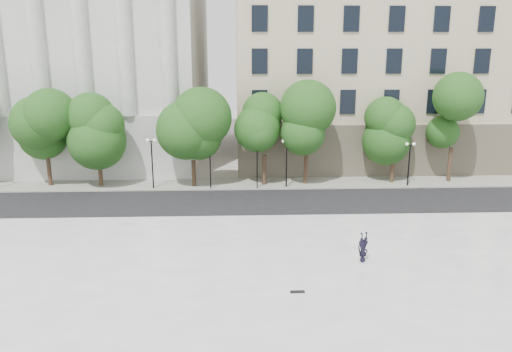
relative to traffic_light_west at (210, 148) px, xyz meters
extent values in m
plane|color=#A5A39C|center=(0.36, -22.30, -3.69)|extent=(160.00, 160.00, 0.00)
cube|color=white|center=(0.36, -19.30, -3.47)|extent=(44.00, 22.00, 0.45)
cube|color=black|center=(0.36, -4.30, -3.68)|extent=(60.00, 8.00, 0.02)
cube|color=#99978D|center=(0.36, 1.70, -3.63)|extent=(60.00, 4.00, 0.12)
cube|color=silver|center=(-16.64, 16.70, 8.81)|extent=(30.00, 26.00, 25.00)
cube|color=#C5B696|center=(20.36, 16.70, 6.81)|extent=(36.00, 26.00, 21.00)
cylinder|color=black|center=(0.00, 0.00, -1.94)|extent=(0.10, 0.10, 3.50)
imported|color=black|center=(0.00, 0.00, 0.15)|extent=(0.66, 1.77, 0.70)
cylinder|color=black|center=(3.99, 0.00, -1.94)|extent=(0.10, 0.10, 3.50)
imported|color=black|center=(3.99, 0.00, 0.15)|extent=(0.82, 1.75, 0.69)
imported|color=black|center=(9.11, -16.34, -3.01)|extent=(1.10, 1.81, 0.46)
cube|color=black|center=(5.12, -19.75, -3.21)|extent=(0.70, 0.19, 0.07)
cylinder|color=#382619|center=(-14.16, 1.62, -2.39)|extent=(0.36, 0.36, 2.61)
sphere|color=#1E4212|center=(-14.16, 1.62, 1.15)|extent=(4.58, 4.58, 4.58)
cylinder|color=#382619|center=(-9.67, 1.32, -2.38)|extent=(0.36, 0.36, 2.63)
sphere|color=#1E4212|center=(-9.67, 1.32, 1.18)|extent=(4.45, 4.45, 4.45)
cylinder|color=#382619|center=(-1.50, 0.95, -2.50)|extent=(0.36, 0.36, 2.39)
sphere|color=#1E4212|center=(-1.50, 0.95, 0.75)|extent=(4.46, 4.46, 4.46)
cylinder|color=#382619|center=(4.65, 1.13, -2.32)|extent=(0.36, 0.36, 2.75)
sphere|color=#1E4212|center=(4.65, 1.13, 1.42)|extent=(3.45, 3.45, 3.45)
cylinder|color=#382619|center=(8.36, 1.36, -2.14)|extent=(0.36, 0.36, 3.10)
sphere|color=#1E4212|center=(8.36, 1.36, 2.07)|extent=(4.24, 4.24, 4.24)
cylinder|color=#382619|center=(16.20, 1.49, -2.39)|extent=(0.36, 0.36, 2.60)
sphere|color=#1E4212|center=(16.20, 1.49, 1.14)|extent=(4.00, 4.00, 4.00)
cylinder|color=#382619|center=(21.46, 1.69, -2.09)|extent=(0.36, 0.36, 3.21)
sphere|color=#1E4212|center=(21.46, 1.69, 2.27)|extent=(3.50, 3.50, 3.50)
cylinder|color=black|center=(-4.94, 0.30, -1.59)|extent=(0.12, 0.12, 4.21)
cube|color=black|center=(-4.94, 0.30, 0.52)|extent=(0.60, 0.06, 0.06)
sphere|color=white|center=(-5.24, 0.30, 0.62)|extent=(0.28, 0.28, 0.28)
sphere|color=white|center=(-4.64, 0.30, 0.62)|extent=(0.28, 0.28, 0.28)
cylinder|color=black|center=(6.54, 0.30, -1.66)|extent=(0.12, 0.12, 4.06)
cube|color=black|center=(6.54, 0.30, 0.37)|extent=(0.60, 0.06, 0.06)
sphere|color=white|center=(6.24, 0.30, 0.47)|extent=(0.28, 0.28, 0.28)
sphere|color=white|center=(6.84, 0.30, 0.47)|extent=(0.28, 0.28, 0.28)
cylinder|color=black|center=(17.24, 0.30, -1.84)|extent=(0.12, 0.12, 3.72)
cube|color=black|center=(17.24, 0.30, 0.02)|extent=(0.60, 0.06, 0.06)
sphere|color=white|center=(16.94, 0.30, 0.12)|extent=(0.28, 0.28, 0.28)
sphere|color=white|center=(17.54, 0.30, 0.12)|extent=(0.28, 0.28, 0.28)
camera|label=1|loc=(2.29, -41.40, 8.09)|focal=35.00mm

